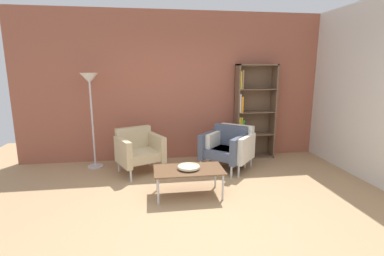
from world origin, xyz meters
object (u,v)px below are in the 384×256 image
(armchair_spare_guest, at_px, (232,146))
(coffee_table_low, at_px, (189,171))
(bookshelf_tall, at_px, (251,113))
(decorative_bowl, at_px, (189,167))
(armchair_by_bookshelf, at_px, (139,150))
(armchair_near_window, at_px, (225,147))
(floor_lamp_torchiere, at_px, (90,90))

(armchair_spare_guest, bearing_deg, coffee_table_low, -91.21)
(bookshelf_tall, xyz_separation_m, coffee_table_low, (-1.52, -1.66, -0.55))
(bookshelf_tall, height_order, decorative_bowl, bookshelf_tall)
(coffee_table_low, bearing_deg, decorative_bowl, 75.96)
(armchair_by_bookshelf, distance_m, armchair_spare_guest, 1.69)
(armchair_spare_guest, bearing_deg, decorative_bowl, -91.21)
(bookshelf_tall, height_order, armchair_spare_guest, bookshelf_tall)
(armchair_by_bookshelf, relative_size, armchair_near_window, 0.96)
(bookshelf_tall, distance_m, coffee_table_low, 2.32)
(bookshelf_tall, xyz_separation_m, armchair_spare_guest, (-0.58, -0.61, -0.50))
(armchair_by_bookshelf, bearing_deg, bookshelf_tall, -10.25)
(armchair_by_bookshelf, xyz_separation_m, armchair_spare_guest, (1.69, -0.03, 0.00))
(bookshelf_tall, bearing_deg, floor_lamp_torchiere, -176.40)
(bookshelf_tall, xyz_separation_m, armchair_by_bookshelf, (-2.27, -0.59, -0.50))
(decorative_bowl, distance_m, armchair_near_window, 1.30)
(coffee_table_low, height_order, decorative_bowl, decorative_bowl)
(decorative_bowl, height_order, armchair_spare_guest, armchair_spare_guest)
(coffee_table_low, distance_m, armchair_near_window, 1.30)
(armchair_near_window, relative_size, armchair_spare_guest, 1.00)
(floor_lamp_torchiere, bearing_deg, armchair_near_window, -10.77)
(decorative_bowl, relative_size, armchair_by_bookshelf, 0.35)
(bookshelf_tall, height_order, armchair_by_bookshelf, bookshelf_tall)
(bookshelf_tall, distance_m, floor_lamp_torchiere, 3.14)
(bookshelf_tall, height_order, coffee_table_low, bookshelf_tall)
(armchair_near_window, distance_m, armchair_spare_guest, 0.14)
(armchair_by_bookshelf, distance_m, floor_lamp_torchiere, 1.38)
(floor_lamp_torchiere, bearing_deg, decorative_bowl, -43.11)
(decorative_bowl, distance_m, floor_lamp_torchiere, 2.38)
(coffee_table_low, xyz_separation_m, armchair_by_bookshelf, (-0.74, 1.08, 0.05))
(armchair_by_bookshelf, bearing_deg, floor_lamp_torchiere, 129.91)
(coffee_table_low, relative_size, armchair_spare_guest, 1.05)
(bookshelf_tall, height_order, floor_lamp_torchiere, bookshelf_tall)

